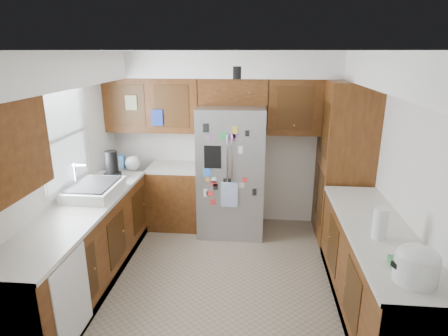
{
  "coord_description": "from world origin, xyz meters",
  "views": [
    {
      "loc": [
        0.36,
        -3.75,
        2.49
      ],
      "look_at": [
        -0.03,
        0.35,
        1.21
      ],
      "focal_mm": 30.0,
      "sensor_mm": 36.0,
      "label": 1
    }
  ],
  "objects_px": {
    "fridge": "(232,171)",
    "rice_cooker": "(417,264)",
    "paper_towel": "(380,224)",
    "pantry": "(344,163)"
  },
  "relations": [
    {
      "from": "pantry",
      "to": "fridge",
      "type": "distance_m",
      "value": 1.51
    },
    {
      "from": "fridge",
      "to": "rice_cooker",
      "type": "distance_m",
      "value": 2.93
    },
    {
      "from": "fridge",
      "to": "pantry",
      "type": "bearing_deg",
      "value": -2.06
    },
    {
      "from": "rice_cooker",
      "to": "pantry",
      "type": "bearing_deg",
      "value": 89.99
    },
    {
      "from": "rice_cooker",
      "to": "paper_towel",
      "type": "relative_size",
      "value": 1.1
    },
    {
      "from": "rice_cooker",
      "to": "paper_towel",
      "type": "xyz_separation_m",
      "value": [
        -0.07,
        0.63,
        0.0
      ]
    },
    {
      "from": "pantry",
      "to": "fridge",
      "type": "relative_size",
      "value": 1.19
    },
    {
      "from": "fridge",
      "to": "rice_cooker",
      "type": "relative_size",
      "value": 5.74
    },
    {
      "from": "pantry",
      "to": "fridge",
      "type": "xyz_separation_m",
      "value": [
        -1.5,
        0.05,
        -0.17
      ]
    },
    {
      "from": "pantry",
      "to": "rice_cooker",
      "type": "xyz_separation_m",
      "value": [
        -0.0,
        -2.46,
        -0.02
      ]
    }
  ]
}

